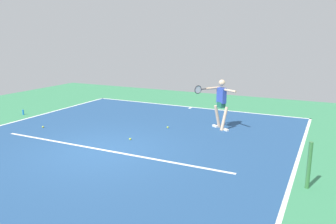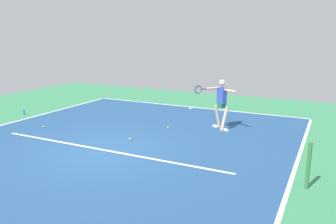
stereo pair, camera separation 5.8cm
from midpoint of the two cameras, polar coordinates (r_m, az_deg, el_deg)
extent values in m
plane|color=#388456|center=(10.06, -10.86, -6.52)|extent=(21.95, 21.95, 0.00)
cube|color=navy|center=(10.06, -10.86, -6.51)|extent=(10.53, 13.87, 0.00)
cube|color=white|center=(15.87, 4.28, 0.83)|extent=(10.53, 0.10, 0.01)
cube|color=white|center=(8.22, 20.22, -11.62)|extent=(0.10, 13.87, 0.01)
cube|color=white|center=(10.11, -10.64, -6.40)|extent=(7.89, 0.10, 0.01)
cube|color=white|center=(15.69, 4.00, 0.70)|extent=(0.10, 0.30, 0.01)
cylinder|color=#38753D|center=(8.00, 23.03, -8.42)|extent=(0.09, 0.09, 1.07)
cylinder|color=beige|center=(12.06, 9.73, -1.15)|extent=(0.26, 0.33, 0.86)
cube|color=white|center=(12.08, 9.98, -3.01)|extent=(0.26, 0.21, 0.07)
cylinder|color=beige|center=(12.35, 8.60, -0.79)|extent=(0.26, 0.33, 0.86)
cube|color=white|center=(12.52, 8.24, -2.39)|extent=(0.26, 0.21, 0.07)
cube|color=#1E664C|center=(12.10, 9.24, 1.23)|extent=(0.32, 0.30, 0.20)
cube|color=#334CB2|center=(12.04, 9.29, 2.81)|extent=(0.38, 0.34, 0.56)
sphere|color=beige|center=(11.97, 9.37, 4.94)|extent=(0.23, 0.23, 0.23)
cylinder|color=beige|center=(11.67, 10.74, 3.57)|extent=(0.51, 0.37, 0.08)
cylinder|color=beige|center=(11.95, 7.79, 4.04)|extent=(0.37, 0.51, 0.08)
cylinder|color=black|center=(11.72, 6.29, 3.91)|extent=(0.14, 0.20, 0.03)
torus|color=black|center=(11.57, 5.32, 3.82)|extent=(0.18, 0.26, 0.29)
cylinder|color=silver|center=(11.57, 5.32, 3.82)|extent=(0.14, 0.21, 0.25)
sphere|color=#CCE033|center=(10.94, -6.32, -4.60)|extent=(0.07, 0.07, 0.07)
sphere|color=#CCE033|center=(12.23, 0.12, -2.63)|extent=(0.07, 0.07, 0.07)
sphere|color=yellow|center=(13.13, -20.37, -2.37)|extent=(0.07, 0.07, 0.07)
cylinder|color=blue|center=(15.58, -23.27, -0.01)|extent=(0.07, 0.07, 0.22)
camera|label=1|loc=(0.03, -89.85, 0.04)|focal=35.72mm
camera|label=2|loc=(0.03, 90.15, -0.04)|focal=35.72mm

